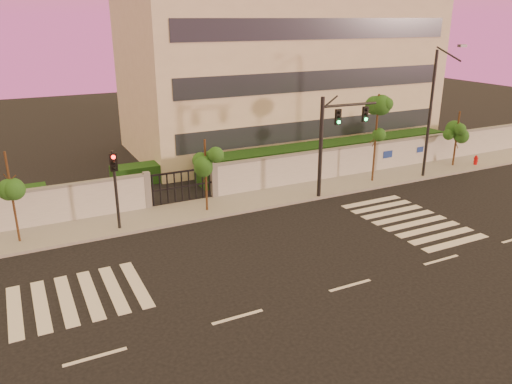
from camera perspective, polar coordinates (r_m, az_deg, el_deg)
ground at (r=20.84m, az=10.70°, el=-10.47°), size 120.00×120.00×0.00m
sidewalk at (r=28.98m, az=-1.80°, el=-1.20°), size 60.00×3.00×0.15m
perimeter_wall at (r=29.99m, az=-2.85°, el=1.51°), size 60.00×0.36×2.20m
hedge_row at (r=32.87m, az=-3.10°, el=2.65°), size 41.00×4.25×1.80m
institutional_building at (r=41.68m, az=2.79°, el=13.69°), size 24.40×12.40×12.25m
road_markings at (r=22.83m, az=1.78°, el=-7.30°), size 57.00×7.62×0.02m
street_tree_c at (r=25.43m, az=-26.36°, el=1.55°), size 1.34×1.07×4.55m
street_tree_d at (r=26.91m, az=-5.78°, el=3.76°), size 1.46×1.16×4.15m
street_tree_e at (r=32.55m, az=13.69°, el=8.17°), size 1.59×1.26×5.77m
street_tree_f at (r=38.20m, az=22.08°, el=6.99°), size 1.64×1.30×4.05m
traffic_signal_main at (r=29.44m, az=8.72°, el=6.52°), size 3.82×0.45×6.04m
traffic_signal_secondary at (r=25.41m, az=-15.79°, el=1.21°), size 0.33×0.33×4.18m
streetlight_east at (r=34.36m, az=19.55°, el=9.01°), size 0.52×2.10×8.74m
fire_hydrant at (r=39.50m, az=23.81°, el=3.27°), size 0.33×0.31×0.84m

